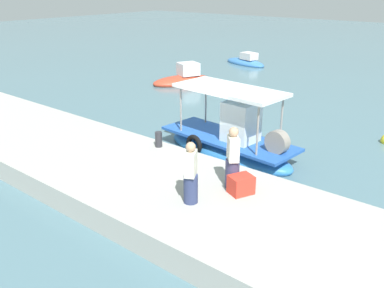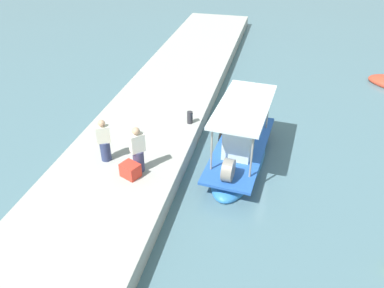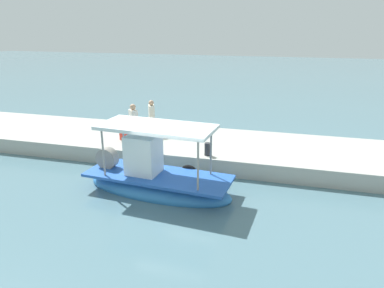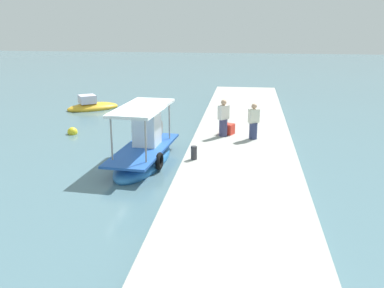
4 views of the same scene
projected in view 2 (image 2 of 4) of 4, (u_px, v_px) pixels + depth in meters
name	position (u px, v px, depth m)	size (l,w,h in m)	color
ground_plane	(242.00, 151.00, 15.76)	(120.00, 120.00, 0.00)	slate
dock_quay	(145.00, 131.00, 16.39)	(36.00, 4.53, 0.70)	#ABABA3
main_fishing_boat	(240.00, 152.00, 14.85)	(5.61, 2.28, 2.85)	#307AC4
fisherman_near_bollard	(138.00, 152.00, 13.10)	(0.54, 0.54, 1.73)	#3A3A5D
fisherman_by_crate	(104.00, 142.00, 13.66)	(0.49, 0.53, 1.64)	navy
mooring_bollard	(190.00, 117.00, 16.16)	(0.24, 0.24, 0.53)	#2D2D33
cargo_crate	(130.00, 170.00, 13.10)	(0.61, 0.49, 0.50)	red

